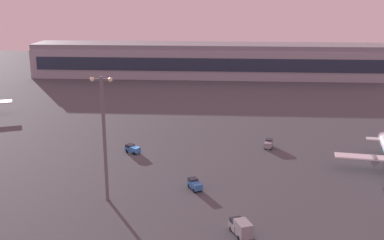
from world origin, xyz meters
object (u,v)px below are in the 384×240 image
(maintenance_van, at_px, (195,184))
(cargo_loader, at_px, (269,144))
(baggage_tractor, at_px, (133,149))
(catering_truck, at_px, (241,227))
(apron_light_central, at_px, (104,132))

(maintenance_van, xyz_separation_m, cargo_loader, (18.71, 29.40, 0.00))
(baggage_tractor, height_order, maintenance_van, same)
(maintenance_van, bearing_deg, catering_truck, -92.13)
(baggage_tractor, relative_size, catering_truck, 0.74)
(catering_truck, relative_size, maintenance_van, 1.34)
(catering_truck, bearing_deg, baggage_tractor, 100.62)
(maintenance_van, relative_size, apron_light_central, 0.18)
(cargo_loader, distance_m, apron_light_central, 53.09)
(catering_truck, relative_size, cargo_loader, 1.37)
(cargo_loader, relative_size, apron_light_central, 0.17)
(catering_truck, distance_m, apron_light_central, 33.10)
(catering_truck, xyz_separation_m, maintenance_van, (-9.48, 19.51, -0.40))
(baggage_tractor, height_order, apron_light_central, apron_light_central)
(baggage_tractor, relative_size, apron_light_central, 0.17)
(baggage_tractor, distance_m, cargo_loader, 37.46)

